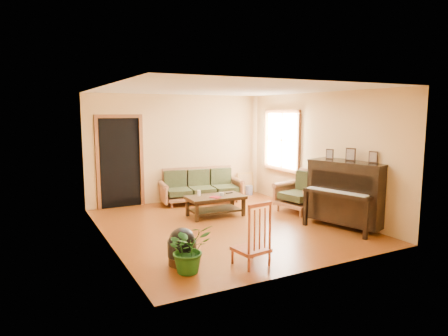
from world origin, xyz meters
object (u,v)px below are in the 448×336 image
red_chair (251,233)px  sofa (202,186)px  armchair (299,191)px  footstool (182,251)px  potted_plant (189,248)px  coffee_table (215,206)px  ceramic_crock (249,190)px  piano (348,194)px

red_chair → sofa: bearing=67.7°
armchair → footstool: armchair is taller
footstool → potted_plant: (-0.02, -0.32, 0.14)m
sofa → footstool: sofa is taller
coffee_table → armchair: bearing=-16.4°
coffee_table → ceramic_crock: 2.34m
footstool → piano: bearing=5.0°
sofa → red_chair: size_ratio=2.06×
coffee_table → red_chair: red_chair is taller
sofa → red_chair: bearing=-97.2°
armchair → ceramic_crock: bearing=79.6°
piano → potted_plant: 3.58m
sofa → potted_plant: (-1.90, -3.78, -0.08)m
potted_plant → ceramic_crock: bearing=49.9°
sofa → coffee_table: bearing=-94.3°
footstool → red_chair: red_chair is taller
piano → footstool: bearing=168.1°
sofa → footstool: (-1.87, -3.46, -0.22)m
armchair → potted_plant: 3.96m
sofa → ceramic_crock: bearing=17.1°
piano → red_chair: bearing=179.8°
ceramic_crock → potted_plant: size_ratio=0.36×
red_chair → footstool: bearing=143.0°
coffee_table → ceramic_crock: bearing=41.2°
potted_plant → sofa: bearing=63.3°
armchair → red_chair: (-2.54, -2.14, 0.01)m
sofa → armchair: (1.54, -1.80, 0.05)m
footstool → ceramic_crock: 5.03m
footstool → sofa: bearing=61.6°
coffee_table → ceramic_crock: coffee_table is taller
red_chair → armchair: bearing=32.1°
sofa → piano: size_ratio=1.35×
piano → red_chair: (-2.63, -0.79, -0.16)m
coffee_table → potted_plant: (-1.64, -2.50, 0.12)m
coffee_table → ceramic_crock: (1.76, 1.54, -0.10)m
ceramic_crock → piano: bearing=-88.0°
footstool → ceramic_crock: (3.37, 3.72, -0.08)m
sofa → piano: 3.55m
armchair → footstool: size_ratio=2.19×
footstool → red_chair: size_ratio=0.45×
armchair → coffee_table: bearing=152.2°
coffee_table → armchair: armchair is taller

